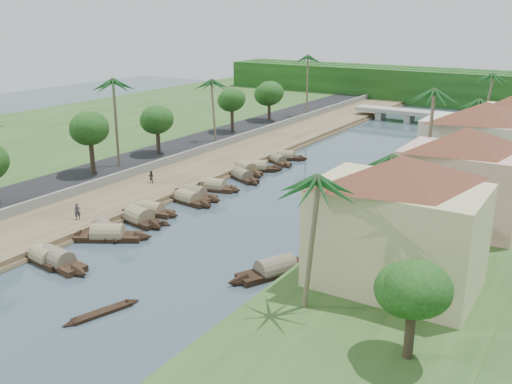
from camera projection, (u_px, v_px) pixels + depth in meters
The scene contains 46 objects.
ground at pixel (208, 241), 55.21m from camera, with size 220.00×220.00×0.00m, color #364751.
left_bank at pixel (201, 168), 79.35m from camera, with size 10.00×180.00×0.80m, color brown.
right_bank at pixel (460, 211), 61.62m from camera, with size 16.00×180.00×1.20m, color #294A1D.
road at pixel (155, 158), 83.55m from camera, with size 8.00×180.00×1.40m, color black.
retaining_wall at pixel (178, 158), 81.18m from camera, with size 0.40×180.00×1.10m, color slate.
far_left_fill at pixel (37, 138), 96.93m from camera, with size 45.00×220.00×1.35m, color #294A1D.
treeline at pixel (460, 88), 134.91m from camera, with size 120.00×14.00×8.00m.
bridge at pixel (425, 115), 112.95m from camera, with size 28.00×4.00×2.40m.
building_near at pixel (397, 221), 42.08m from camera, with size 14.85×14.85×10.20m.
building_mid at pixel (462, 176), 54.60m from camera, with size 14.11×14.11×9.70m.
building_far at pixel (482, 145), 66.36m from camera, with size 15.59×15.59×10.20m.
sampan_0 at pixel (57, 261), 49.72m from camera, with size 8.93×2.77×2.30m.
sampan_1 at pixel (45, 258), 50.24m from camera, with size 7.01×2.54×2.07m.
sampan_2 at pixel (108, 236), 55.33m from camera, with size 8.54×6.15×2.33m.
sampan_3 at pixel (104, 229), 56.91m from camera, with size 7.44×4.59×2.05m.
sampan_4 at pixel (151, 211), 62.27m from camera, with size 7.23×2.59×2.04m.
sampan_5 at pixel (139, 219), 59.88m from camera, with size 8.10×3.42×2.48m.
sampan_6 at pixel (194, 195), 67.55m from camera, with size 7.91×2.35×2.32m.
sampan_7 at pixel (188, 199), 66.09m from camera, with size 8.03×2.70×2.11m.
sampan_8 at pixel (215, 187), 70.63m from camera, with size 7.16×3.28×2.17m.
sampan_9 at pixel (242, 176), 75.29m from camera, with size 7.94×4.94×2.06m.
sampan_10 at pixel (246, 169), 78.62m from camera, with size 8.19×5.13×2.27m.
sampan_11 at pixel (257, 168), 79.36m from camera, with size 7.47×5.25×2.20m.
sampan_12 at pixel (278, 161), 83.36m from camera, with size 7.04×4.83×1.81m.
sampan_13 at pixel (286, 157), 85.55m from camera, with size 6.99×3.35×1.93m.
sampan_14 at pixel (275, 270), 47.97m from camera, with size 5.80×9.33×2.30m.
sampan_15 at pixel (346, 220), 59.38m from camera, with size 1.82×7.60×2.06m.
sampan_16 at pixel (394, 191), 69.16m from camera, with size 2.14×9.26×2.24m.
canoe_0 at pixel (102, 313), 41.75m from camera, with size 2.70×6.21×0.83m.
canoe_1 at pixel (150, 222), 59.82m from camera, with size 5.20×1.74×0.83m.
canoe_2 at pixel (238, 176), 76.75m from camera, with size 5.36×3.94×0.85m.
palm_0 at pixel (310, 181), 37.54m from camera, with size 3.20×3.20×11.08m.
palm_1 at pixel (390, 159), 47.79m from camera, with size 3.20×3.20×9.90m.
palm_2 at pixel (434, 94), 60.01m from camera, with size 3.20×3.20×13.59m.
palm_3 at pixel (474, 102), 73.53m from camera, with size 3.20×3.20×10.62m.
palm_5 at pixel (113, 83), 73.51m from camera, with size 3.20×3.20×12.90m.
palm_6 at pixel (214, 82), 88.63m from camera, with size 3.20×3.20×11.10m.
palm_7 at pixel (488, 76), 88.99m from camera, with size 3.20×3.20×12.17m.
palm_8 at pixel (308, 58), 110.92m from camera, with size 3.20×3.20×13.12m.
tree_2 at pixel (90, 129), 71.44m from camera, with size 4.86×4.86×7.82m.
tree_3 at pixel (157, 120), 81.85m from camera, with size 4.70×4.70×6.93m.
tree_4 at pixel (232, 100), 97.17m from camera, with size 4.53×4.53×7.35m.
tree_5 at pixel (269, 94), 107.40m from camera, with size 5.24×5.24×7.25m.
tree_7 at pixel (413, 291), 33.16m from camera, with size 3.99×3.99×6.18m.
person_near at pixel (77, 212), 58.30m from camera, with size 0.63×0.41×1.72m, color #2C2B34.
person_far at pixel (151, 177), 70.94m from camera, with size 0.75×0.58×1.53m, color #342E24.
Camera 1 is at (31.03, -41.02, 21.12)m, focal length 40.00 mm.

